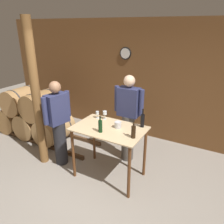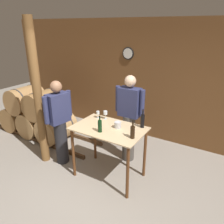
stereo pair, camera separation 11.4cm
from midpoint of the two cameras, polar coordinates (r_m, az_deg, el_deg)
The scene contains 13 objects.
ground_plane at distance 3.68m, azimuth -5.79°, elevation -22.16°, with size 14.00×14.00×0.00m, color gray.
back_wall at distance 5.04m, azimuth 11.31°, elevation 7.67°, with size 8.40×0.08×2.70m.
barrel_rack at distance 5.62m, azimuth -18.66°, elevation -0.59°, with size 3.42×0.80×1.17m.
tasting_table at distance 3.71m, azimuth 0.08°, elevation -6.57°, with size 1.19×0.77×0.96m.
wooden_post at distance 4.16m, azimuth -18.08°, elevation 4.01°, with size 0.16×0.16×2.70m.
wine_bottle_far_left at distance 3.46m, azimuth -2.25°, elevation -3.58°, with size 0.07×0.07×0.28m.
wine_bottle_left at distance 3.64m, azimuth 8.85°, elevation -2.21°, with size 0.07×0.07×0.32m.
wine_bottle_center at distance 3.29m, azimuth 6.39°, elevation -5.13°, with size 0.07×0.07×0.29m.
wine_glass_near_left at distance 3.98m, azimuth -2.86°, elevation -0.29°, with size 0.06×0.06×0.13m.
wine_glass_near_center at distance 3.92m, azimuth -0.90°, elevation -0.26°, with size 0.07×0.07×0.15m.
ice_bucket at distance 3.61m, azimuth 2.41°, elevation -3.38°, with size 0.12×0.12×0.10m.
person_host at distance 4.15m, azimuth 5.28°, elevation -1.45°, with size 0.59×0.24×1.72m.
person_visitor_with_scarf at distance 4.17m, azimuth -12.83°, elevation -2.48°, with size 0.29×0.58×1.65m.
Camera 2 is at (1.71, -2.04, 2.54)m, focal length 35.00 mm.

